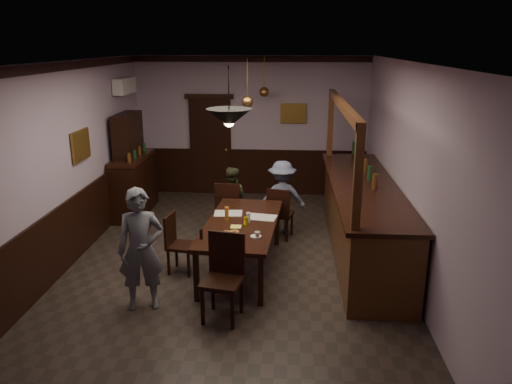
# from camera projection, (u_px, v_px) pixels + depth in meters

# --- Properties ---
(room) EXTENTS (5.01, 8.01, 3.01)m
(room) POSITION_uv_depth(u_px,v_px,m) (231.00, 173.00, 6.98)
(room) COLOR #2D2621
(room) RESTS_ON ground
(dining_table) EXTENTS (1.16, 2.27, 0.75)m
(dining_table) POSITION_uv_depth(u_px,v_px,m) (241.00, 226.00, 7.26)
(dining_table) COLOR black
(dining_table) RESTS_ON ground
(chair_far_left) EXTENTS (0.44, 0.44, 0.99)m
(chair_far_left) POSITION_uv_depth(u_px,v_px,m) (228.00, 207.00, 8.56)
(chair_far_left) COLOR black
(chair_far_left) RESTS_ON ground
(chair_far_right) EXTENTS (0.48, 0.48, 0.91)m
(chair_far_right) POSITION_uv_depth(u_px,v_px,m) (279.00, 211.00, 8.46)
(chair_far_right) COLOR black
(chair_far_right) RESTS_ON ground
(chair_near) EXTENTS (0.54, 0.54, 1.06)m
(chair_near) POSITION_uv_depth(u_px,v_px,m) (224.00, 272.00, 6.04)
(chair_near) COLOR black
(chair_near) RESTS_ON ground
(chair_side) EXTENTS (0.44, 0.44, 0.88)m
(chair_side) POSITION_uv_depth(u_px,v_px,m) (177.00, 241.00, 7.26)
(chair_side) COLOR black
(chair_side) RESTS_ON ground
(person_standing) EXTENTS (0.65, 0.50, 1.57)m
(person_standing) POSITION_uv_depth(u_px,v_px,m) (141.00, 250.00, 6.19)
(person_standing) COLOR slate
(person_standing) RESTS_ON ground
(person_seated_left) EXTENTS (0.62, 0.51, 1.18)m
(person_seated_left) POSITION_uv_depth(u_px,v_px,m) (231.00, 199.00, 8.82)
(person_seated_left) COLOR #3C4227
(person_seated_left) RESTS_ON ground
(person_seated_right) EXTENTS (0.90, 0.58, 1.32)m
(person_seated_right) POSITION_uv_depth(u_px,v_px,m) (282.00, 198.00, 8.68)
(person_seated_right) COLOR slate
(person_seated_right) RESTS_ON ground
(newspaper_left) EXTENTS (0.44, 0.33, 0.01)m
(newspaper_left) POSITION_uv_depth(u_px,v_px,m) (228.00, 213.00, 7.60)
(newspaper_left) COLOR silver
(newspaper_left) RESTS_ON dining_table
(newspaper_right) EXTENTS (0.47, 0.37, 0.01)m
(newspaper_right) POSITION_uv_depth(u_px,v_px,m) (262.00, 217.00, 7.42)
(newspaper_right) COLOR silver
(newspaper_right) RESTS_ON dining_table
(napkin) EXTENTS (0.16, 0.16, 0.00)m
(napkin) POSITION_uv_depth(u_px,v_px,m) (236.00, 227.00, 7.06)
(napkin) COLOR #EEEE57
(napkin) RESTS_ON dining_table
(saucer) EXTENTS (0.15, 0.15, 0.01)m
(saucer) POSITION_uv_depth(u_px,v_px,m) (256.00, 236.00, 6.69)
(saucer) COLOR white
(saucer) RESTS_ON dining_table
(coffee_cup) EXTENTS (0.09, 0.09, 0.07)m
(coffee_cup) POSITION_uv_depth(u_px,v_px,m) (257.00, 234.00, 6.64)
(coffee_cup) COLOR white
(coffee_cup) RESTS_ON saucer
(pastry_plate) EXTENTS (0.22, 0.22, 0.01)m
(pastry_plate) POSITION_uv_depth(u_px,v_px,m) (231.00, 234.00, 6.76)
(pastry_plate) COLOR white
(pastry_plate) RESTS_ON dining_table
(pastry_ring_a) EXTENTS (0.13, 0.13, 0.04)m
(pastry_ring_a) POSITION_uv_depth(u_px,v_px,m) (227.00, 233.00, 6.73)
(pastry_ring_a) COLOR #C68C47
(pastry_ring_a) RESTS_ON pastry_plate
(pastry_ring_b) EXTENTS (0.13, 0.13, 0.04)m
(pastry_ring_b) POSITION_uv_depth(u_px,v_px,m) (235.00, 232.00, 6.76)
(pastry_ring_b) COLOR #C68C47
(pastry_ring_b) RESTS_ON pastry_plate
(soda_can) EXTENTS (0.07, 0.07, 0.12)m
(soda_can) POSITION_uv_depth(u_px,v_px,m) (246.00, 221.00, 7.11)
(soda_can) COLOR yellow
(soda_can) RESTS_ON dining_table
(beer_glass) EXTENTS (0.06, 0.06, 0.20)m
(beer_glass) POSITION_uv_depth(u_px,v_px,m) (227.00, 214.00, 7.30)
(beer_glass) COLOR #BF721E
(beer_glass) RESTS_ON dining_table
(water_glass) EXTENTS (0.06, 0.06, 0.15)m
(water_glass) POSITION_uv_depth(u_px,v_px,m) (248.00, 217.00, 7.21)
(water_glass) COLOR silver
(water_glass) RESTS_ON dining_table
(pepper_mill) EXTENTS (0.04, 0.04, 0.14)m
(pepper_mill) POSITION_uv_depth(u_px,v_px,m) (201.00, 234.00, 6.60)
(pepper_mill) COLOR black
(pepper_mill) RESTS_ON dining_table
(sideboard) EXTENTS (0.53, 1.49, 1.98)m
(sideboard) POSITION_uv_depth(u_px,v_px,m) (133.00, 174.00, 9.69)
(sideboard) COLOR black
(sideboard) RESTS_ON ground
(bar_counter) EXTENTS (1.00, 4.30, 2.41)m
(bar_counter) POSITION_uv_depth(u_px,v_px,m) (362.00, 216.00, 7.90)
(bar_counter) COLOR #492613
(bar_counter) RESTS_ON ground
(door_back) EXTENTS (0.90, 0.06, 2.10)m
(door_back) POSITION_uv_depth(u_px,v_px,m) (211.00, 147.00, 10.94)
(door_back) COLOR black
(door_back) RESTS_ON ground
(ac_unit) EXTENTS (0.20, 0.85, 0.30)m
(ac_unit) POSITION_uv_depth(u_px,v_px,m) (125.00, 86.00, 9.63)
(ac_unit) COLOR white
(ac_unit) RESTS_ON ground
(picture_left_large) EXTENTS (0.04, 0.62, 0.48)m
(picture_left_large) POSITION_uv_depth(u_px,v_px,m) (81.00, 145.00, 7.84)
(picture_left_large) COLOR olive
(picture_left_large) RESTS_ON ground
(picture_back) EXTENTS (0.55, 0.04, 0.42)m
(picture_back) POSITION_uv_depth(u_px,v_px,m) (293.00, 113.00, 10.63)
(picture_back) COLOR olive
(picture_back) RESTS_ON ground
(pendant_iron) EXTENTS (0.56, 0.56, 0.73)m
(pendant_iron) POSITION_uv_depth(u_px,v_px,m) (229.00, 118.00, 6.01)
(pendant_iron) COLOR black
(pendant_iron) RESTS_ON ground
(pendant_brass_mid) EXTENTS (0.20, 0.20, 0.81)m
(pendant_brass_mid) POSITION_uv_depth(u_px,v_px,m) (247.00, 102.00, 8.39)
(pendant_brass_mid) COLOR #BF8C3F
(pendant_brass_mid) RESTS_ON ground
(pendant_brass_far) EXTENTS (0.20, 0.20, 0.81)m
(pendant_brass_far) POSITION_uv_depth(u_px,v_px,m) (264.00, 92.00, 9.98)
(pendant_brass_far) COLOR #BF8C3F
(pendant_brass_far) RESTS_ON ground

